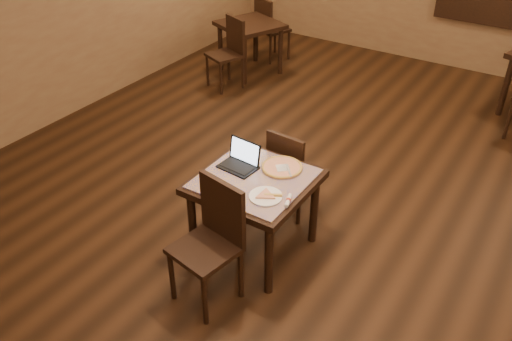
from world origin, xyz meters
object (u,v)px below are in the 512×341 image
Objects in this scene: other_table_b at (250,31)px; laptop at (241,160)px; other_table_b_chair_near at (229,49)px; chair_main_near at (213,236)px; pizza_pan at (282,168)px; other_table_b_chair_far at (269,25)px; tiled_table at (255,188)px; chair_main_far at (290,169)px.

laptop is at bearing -35.71° from other_table_b.
chair_main_near is at bearing -34.55° from other_table_b_chair_near.
laptop reaches higher than other_table_b_chair_near.
other_table_b_chair_far reaches higher than pizza_pan.
laptop is 0.34× the size of other_table_b_chair_far.
tiled_table is at bearing -29.32° from other_table_b_chair_near.
other_table_b_chair_near is (-2.00, 2.66, -0.27)m from laptop.
other_table_b is at bearing 130.03° from chair_main_near.
other_table_b_chair_far is at bearing 127.13° from chair_main_near.
chair_main_near is at bearing 138.93° from other_table_b_chair_far.
other_table_b is at bearing 127.26° from pizza_pan.
other_table_b_chair_far reaches higher than other_table_b.
other_table_b_chair_near reaches higher than other_table_b.
chair_main_near is at bearing -88.36° from tiled_table.
tiled_table is at bearing 94.60° from chair_main_far.
other_table_b is at bearing 126.98° from laptop.
chair_main_near is 3.03× the size of pizza_pan.
other_table_b is 1.07× the size of other_table_b_chair_near.
chair_main_far is 3.52m from other_table_b.
laptop is 0.34× the size of other_table_b_chair_near.
other_table_b is at bearing 115.34° from other_table_b_chair_near.
other_table_b_chair_far is (-2.39, 3.67, -0.22)m from pizza_pan.
chair_main_near reaches higher than tiled_table.
chair_main_far is at bearing 146.65° from other_table_b_chair_far.
chair_main_near is 0.88m from pizza_pan.
pizza_pan is 0.33× the size of other_table_b.
other_table_b_chair_near is (-2.32, 2.52, -0.22)m from pizza_pan.
other_table_b_chair_near reaches higher than chair_main_far.
other_table_b is (-2.36, 3.10, -0.14)m from pizza_pan.
tiled_table is 2.79× the size of laptop.
pizza_pan is at bearing -30.62° from other_table_b.
chair_main_near is at bearing -96.95° from pizza_pan.
tiled_table is 0.62m from chair_main_near.
other_table_b_chair_far is at bearing -51.40° from chair_main_far.
chair_main_near is 5.06m from other_table_b_chair_far.
chair_main_far is 2.74× the size of laptop.
other_table_b_chair_near is 1.15m from other_table_b_chair_far.
chair_main_far is at bearing 90.64° from tiled_table.
laptop is (-0.22, 0.71, 0.24)m from chair_main_near.
pizza_pan is 3.89m from other_table_b.
pizza_pan is 0.35× the size of other_table_b_chair_near.
other_table_b_chair_far is at bearing 115.34° from other_table_b_chair_near.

